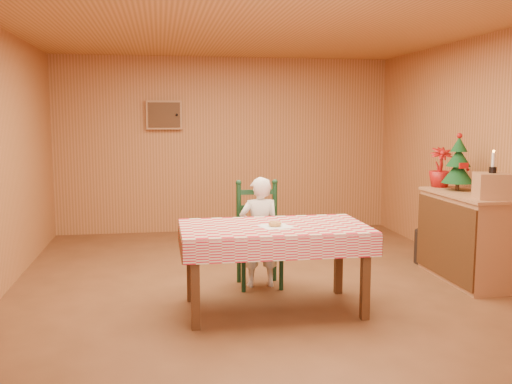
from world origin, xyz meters
The scene contains 13 objects.
ground centered at (0.00, 0.00, 0.00)m, with size 6.00×6.00×0.00m, color brown.
cabin_walls centered at (0.00, 0.53, 1.83)m, with size 5.10×6.05×2.65m.
dining_table centered at (0.01, -0.70, 0.69)m, with size 1.66×0.96×0.77m.
ladder_chair centered at (0.01, 0.08, 0.50)m, with size 0.44×0.40×1.08m.
seated_child centered at (0.01, 0.03, 0.56)m, with size 0.41×0.27×1.12m, color white.
napkin centered at (0.01, -0.75, 0.77)m, with size 0.26×0.26×0.00m, color white.
donut centered at (0.01, -0.75, 0.79)m, with size 0.12×0.12×0.04m, color #C48946.
shelf_unit centered at (2.20, -0.12, 0.47)m, with size 0.54×1.24×0.93m.
crate centered at (2.21, -0.52, 1.06)m, with size 0.30×0.30×0.25m, color #B47B50.
christmas_tree centered at (2.21, 0.13, 1.21)m, with size 0.34×0.34×0.62m.
flower_arrangement centered at (2.16, 0.43, 1.16)m, with size 0.25×0.25×0.45m, color #9C100E.
candle_set centered at (2.21, -0.52, 1.24)m, with size 0.07×0.07×0.22m.
storage_bin centered at (2.17, 0.60, 0.20)m, with size 0.39×0.39×0.39m, color black.
Camera 1 is at (-0.97, -5.55, 1.72)m, focal length 40.00 mm.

